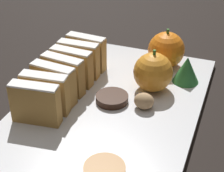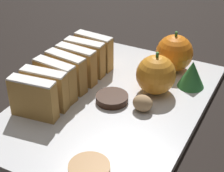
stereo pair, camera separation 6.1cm
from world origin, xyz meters
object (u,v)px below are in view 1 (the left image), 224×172
(orange_far, at_px, (166,50))
(chocolate_cookie, at_px, (112,99))
(orange_near, at_px, (153,72))
(walnut, at_px, (144,101))

(orange_far, height_order, chocolate_cookie, orange_far)
(orange_near, relative_size, walnut, 2.31)
(orange_far, bearing_deg, orange_near, -90.86)
(orange_near, height_order, walnut, orange_near)
(orange_near, relative_size, orange_far, 0.98)
(walnut, bearing_deg, orange_near, 92.49)
(orange_near, relative_size, chocolate_cookie, 1.40)
(orange_near, bearing_deg, walnut, -87.51)
(chocolate_cookie, bearing_deg, walnut, 2.95)
(walnut, bearing_deg, chocolate_cookie, -177.05)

